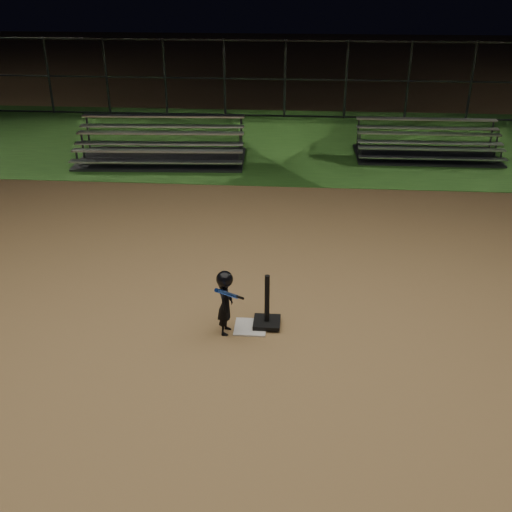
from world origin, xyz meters
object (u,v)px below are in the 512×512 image
(home_plate, at_px, (250,327))
(child_batter, at_px, (225,301))
(bleacher_right, at_px, (427,150))
(bleacher_left, at_px, (162,153))
(batting_tee, at_px, (267,315))

(home_plate, bearing_deg, child_batter, -157.96)
(home_plate, distance_m, bleacher_right, 9.52)
(bleacher_left, bearing_deg, home_plate, -72.05)
(batting_tee, height_order, bleacher_left, bleacher_left)
(child_batter, distance_m, bleacher_right, 9.79)
(batting_tee, xyz_separation_m, bleacher_right, (3.73, 8.57, 0.02))
(batting_tee, bearing_deg, home_plate, -160.22)
(bleacher_left, bearing_deg, bleacher_right, 3.78)
(batting_tee, height_order, child_batter, child_batter)
(home_plate, distance_m, batting_tee, 0.29)
(bleacher_left, xyz_separation_m, bleacher_right, (6.98, 0.86, -0.03))
(batting_tee, distance_m, bleacher_right, 9.35)
(batting_tee, relative_size, bleacher_right, 0.21)
(bleacher_left, bearing_deg, child_batter, -74.50)
(home_plate, relative_size, batting_tee, 0.57)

